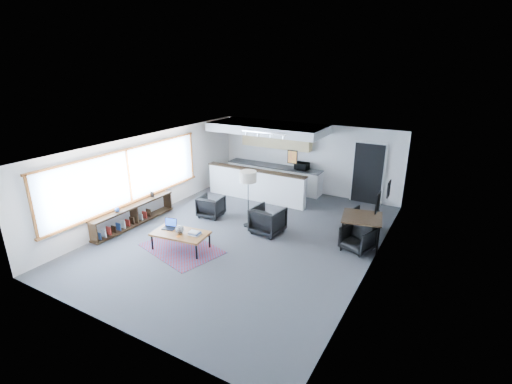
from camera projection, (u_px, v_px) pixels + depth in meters
The scene contains 21 objects.
room at pixel (244, 193), 10.14m from camera, with size 7.02×9.02×2.62m.
window at pixel (129, 178), 10.97m from camera, with size 0.10×5.95×1.66m.
console at pixel (133, 215), 11.15m from camera, with size 0.35×3.00×0.80m.
kitchenette at pixel (269, 157), 13.71m from camera, with size 4.20×1.96×2.60m.
doorway at pixel (368, 173), 12.76m from camera, with size 1.10×0.12×2.15m.
track_light at pixel (264, 134), 11.81m from camera, with size 1.60×0.07×0.15m.
wall_art_lower at pixel (378, 203), 8.76m from camera, with size 0.03×0.38×0.48m.
wall_art_upper at pixel (389, 189), 9.85m from camera, with size 0.03×0.34×0.44m.
kilim_rug at pixel (182, 249), 9.85m from camera, with size 2.37×1.91×0.01m.
coffee_table at pixel (180, 234), 9.70m from camera, with size 1.54×0.97×0.47m.
laptop at pixel (170, 225), 9.96m from camera, with size 0.40×0.35×0.25m.
ceramic_pot at pixel (180, 229), 9.61m from camera, with size 0.23×0.23×0.23m.
book_stack at pixel (194, 233), 9.56m from camera, with size 0.33×0.27×0.09m.
coaster at pixel (178, 237), 9.47m from camera, with size 0.13×0.13×0.01m.
armchair_left at pixel (211, 205), 11.81m from camera, with size 0.72×0.68×0.74m, color black.
armchair_right at pixel (268, 219), 10.65m from camera, with size 0.83×0.78×0.86m, color black.
floor_lamp at pixel (248, 179), 10.74m from camera, with size 0.61×0.61×1.72m.
dining_table at pixel (362, 219), 9.76m from camera, with size 1.18×1.18×0.85m.
dining_chair_near at pixel (357, 239), 9.68m from camera, with size 0.61×0.57×0.62m, color black.
dining_chair_far at pixel (363, 220), 10.90m from camera, with size 0.57×0.53×0.58m, color black.
microwave at pixel (302, 165), 13.63m from camera, with size 0.49×0.27×0.33m, color black.
Camera 1 is at (5.01, -8.14, 4.70)m, focal length 26.00 mm.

